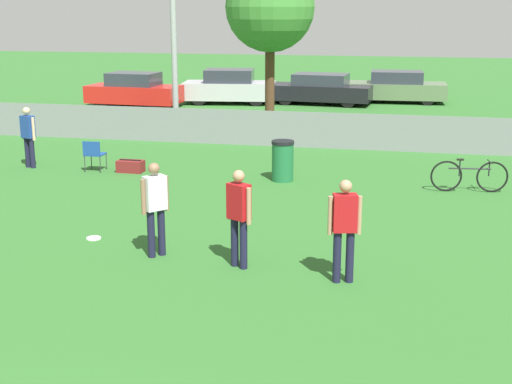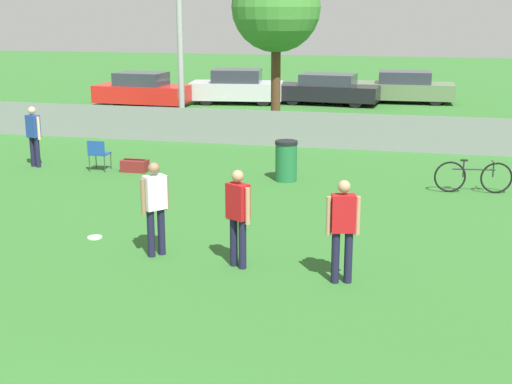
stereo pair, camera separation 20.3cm
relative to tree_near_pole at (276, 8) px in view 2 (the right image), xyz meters
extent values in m
cube|color=gray|center=(1.17, -2.23, -3.61)|extent=(22.48, 0.03, 1.10)
cylinder|color=#9E9EA3|center=(-3.19, -0.45, -0.53)|extent=(0.20, 0.20, 7.26)
cylinder|color=#4C331E|center=(0.00, 0.00, -2.62)|extent=(0.32, 0.32, 3.09)
sphere|color=#3D7F33|center=(0.00, 0.00, 0.03)|extent=(2.95, 2.95, 2.95)
cylinder|color=#191933|center=(1.92, -12.70, -3.74)|extent=(0.13, 0.13, 0.84)
cylinder|color=#191933|center=(2.10, -12.80, -3.74)|extent=(0.13, 0.13, 0.84)
cube|color=#B21419|center=(2.01, -12.75, -3.03)|extent=(0.43, 0.38, 0.59)
sphere|color=tan|center=(2.01, -12.75, -2.60)|extent=(0.20, 0.20, 0.20)
cylinder|color=tan|center=(1.82, -12.63, -3.07)|extent=(0.08, 0.08, 0.61)
cylinder|color=tan|center=(2.20, -12.86, -3.07)|extent=(0.08, 0.08, 0.61)
cylinder|color=#191933|center=(0.42, -12.60, -3.74)|extent=(0.13, 0.13, 0.84)
cylinder|color=#191933|center=(0.55, -12.45, -3.74)|extent=(0.13, 0.13, 0.84)
cube|color=silver|center=(0.48, -12.52, -3.03)|extent=(0.41, 0.42, 0.59)
sphere|color=#8C664C|center=(0.48, -12.52, -2.60)|extent=(0.20, 0.20, 0.20)
cylinder|color=#8C664C|center=(0.34, -12.69, -3.07)|extent=(0.08, 0.08, 0.61)
cylinder|color=#8C664C|center=(0.63, -12.35, -3.07)|extent=(0.08, 0.08, 0.61)
cylinder|color=#191933|center=(3.67, -13.07, -3.74)|extent=(0.13, 0.13, 0.84)
cylinder|color=#191933|center=(3.86, -13.02, -3.74)|extent=(0.13, 0.13, 0.84)
cube|color=#B21419|center=(3.77, -13.05, -3.03)|extent=(0.41, 0.31, 0.59)
sphere|color=tan|center=(3.77, -13.05, -2.60)|extent=(0.20, 0.20, 0.20)
cylinder|color=tan|center=(3.55, -13.10, -3.07)|extent=(0.08, 0.08, 0.61)
cylinder|color=tan|center=(3.98, -12.99, -3.07)|extent=(0.08, 0.08, 0.61)
cylinder|color=#191933|center=(-5.17, -6.62, -3.76)|extent=(0.13, 0.13, 0.82)
cylinder|color=#191933|center=(-5.35, -6.56, -3.76)|extent=(0.13, 0.13, 0.82)
cube|color=navy|center=(-5.26, -6.59, -3.05)|extent=(0.40, 0.32, 0.59)
sphere|color=#D8AD8C|center=(-5.26, -6.59, -2.63)|extent=(0.20, 0.20, 0.20)
cylinder|color=#D8AD8C|center=(-5.06, -6.66, -3.09)|extent=(0.08, 0.08, 0.61)
cylinder|color=#D8AD8C|center=(-5.46, -6.52, -3.09)|extent=(0.08, 0.08, 0.61)
cylinder|color=white|center=(-1.00, -11.89, -4.15)|extent=(0.27, 0.27, 0.03)
torus|color=white|center=(-1.00, -11.89, -4.15)|extent=(0.27, 0.27, 0.03)
cylinder|color=#333338|center=(-3.17, -6.36, -3.95)|extent=(0.02, 0.02, 0.43)
cylinder|color=#333338|center=(-3.60, -6.37, -3.95)|extent=(0.02, 0.02, 0.43)
cylinder|color=#333338|center=(-3.16, -6.78, -3.95)|extent=(0.02, 0.02, 0.43)
cylinder|color=#333338|center=(-3.58, -6.79, -3.95)|extent=(0.02, 0.02, 0.43)
cube|color=navy|center=(-3.38, -6.58, -3.72)|extent=(0.49, 0.49, 0.03)
cube|color=navy|center=(-3.37, -6.80, -3.52)|extent=(0.47, 0.04, 0.36)
torus|color=black|center=(5.57, -6.83, -3.80)|extent=(0.73, 0.14, 0.73)
torus|color=black|center=(6.62, -6.69, -3.80)|extent=(0.73, 0.14, 0.73)
cylinder|color=black|center=(6.10, -6.76, -3.61)|extent=(0.97, 0.16, 0.04)
cylinder|color=black|center=(5.87, -6.79, -3.61)|extent=(0.03, 0.03, 0.38)
cylinder|color=black|center=(6.53, -6.70, -3.61)|extent=(0.03, 0.03, 0.34)
cube|color=black|center=(5.87, -6.79, -3.40)|extent=(0.17, 0.08, 0.04)
cylinder|color=black|center=(6.53, -6.70, -3.44)|extent=(0.08, 0.44, 0.03)
cylinder|color=#1E6638|center=(1.64, -6.61, -3.70)|extent=(0.53, 0.53, 0.93)
cylinder|color=black|center=(1.64, -6.61, -3.19)|extent=(0.56, 0.56, 0.08)
cube|color=maroon|center=(-2.42, -6.52, -4.01)|extent=(0.68, 0.38, 0.31)
cube|color=black|center=(-2.42, -6.52, -3.84)|extent=(0.58, 0.04, 0.02)
cylinder|color=black|center=(-5.73, 5.94, -3.85)|extent=(0.64, 0.21, 0.63)
cylinder|color=black|center=(-5.80, 4.49, -3.85)|extent=(0.64, 0.21, 0.63)
cylinder|color=black|center=(-8.19, 6.06, -3.85)|extent=(0.64, 0.21, 0.63)
cylinder|color=black|center=(-8.26, 4.62, -3.85)|extent=(0.64, 0.21, 0.63)
cube|color=red|center=(-6.99, 5.28, -3.61)|extent=(4.06, 1.87, 0.73)
cube|color=#2D333D|center=(-6.99, 5.28, -2.97)|extent=(2.14, 1.57, 0.55)
cylinder|color=black|center=(-2.12, 8.19, -3.83)|extent=(0.68, 0.27, 0.66)
cylinder|color=black|center=(-1.91, 6.61, -3.83)|extent=(0.68, 0.27, 0.66)
cylinder|color=black|center=(-4.61, 7.86, -3.83)|extent=(0.68, 0.27, 0.66)
cylinder|color=black|center=(-4.39, 6.27, -3.83)|extent=(0.68, 0.27, 0.66)
cube|color=#B7B7BC|center=(-3.26, 7.23, -3.59)|extent=(4.26, 2.34, 0.75)
cube|color=#2D333D|center=(-3.26, 7.23, -2.93)|extent=(2.30, 1.87, 0.56)
cylinder|color=black|center=(2.19, 8.50, -3.85)|extent=(0.63, 0.23, 0.62)
cylinder|color=black|center=(2.06, 6.95, -3.85)|extent=(0.63, 0.23, 0.62)
cylinder|color=black|center=(-0.58, 8.73, -3.85)|extent=(0.63, 0.23, 0.62)
cylinder|color=black|center=(-0.71, 7.18, -3.85)|extent=(0.63, 0.23, 0.62)
cube|color=black|center=(0.74, 7.84, -3.64)|extent=(4.61, 2.15, 0.65)
cube|color=#2D333D|center=(0.74, 7.84, -3.07)|extent=(2.45, 1.75, 0.49)
cylinder|color=black|center=(5.32, 10.05, -3.86)|extent=(0.62, 0.21, 0.61)
cylinder|color=black|center=(5.39, 8.47, -3.86)|extent=(0.62, 0.21, 0.61)
cylinder|color=black|center=(2.62, 9.94, -3.86)|extent=(0.62, 0.21, 0.61)
cylinder|color=black|center=(2.68, 8.35, -3.86)|extent=(0.62, 0.21, 0.61)
cube|color=#59724C|center=(4.00, 9.20, -3.63)|extent=(4.43, 1.99, 0.69)
cube|color=#2D333D|center=(4.00, 9.20, -3.03)|extent=(2.33, 1.68, 0.52)
camera|label=1|loc=(4.67, -23.62, 0.06)|focal=50.00mm
camera|label=2|loc=(4.86, -23.58, 0.06)|focal=50.00mm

